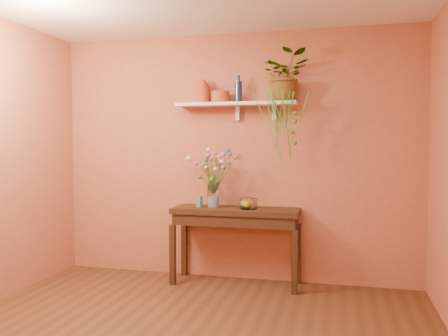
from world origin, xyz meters
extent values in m
cube|color=#BB6643|center=(0.00, 2.00, 1.35)|extent=(4.00, 0.04, 2.70)
cube|color=#352212|center=(0.07, 1.76, 0.79)|extent=(1.34, 0.43, 0.06)
cube|color=#352212|center=(0.07, 1.76, 0.70)|extent=(1.29, 0.40, 0.11)
cube|color=#352212|center=(-0.57, 1.58, 0.32)|extent=(0.06, 0.06, 0.64)
cube|color=#352212|center=(0.71, 1.58, 0.32)|extent=(0.06, 0.06, 0.64)
cube|color=#352212|center=(-0.57, 1.95, 0.32)|extent=(0.06, 0.06, 0.64)
cube|color=#352212|center=(0.71, 1.95, 0.32)|extent=(0.06, 0.06, 0.64)
cube|color=white|center=(0.05, 1.87, 1.92)|extent=(1.30, 0.24, 0.04)
cube|color=white|center=(0.05, 1.97, 1.83)|extent=(0.04, 0.05, 0.15)
cube|color=white|center=(0.45, 1.97, 1.83)|extent=(0.04, 0.05, 0.15)
cylinder|color=#BE4E29|center=(-0.33, 1.89, 2.03)|extent=(0.16, 0.16, 0.18)
sphere|color=#BE4E29|center=(-0.33, 1.89, 2.13)|extent=(0.12, 0.12, 0.12)
cylinder|color=#BE4E29|center=(-0.11, 1.85, 2.00)|extent=(0.25, 0.25, 0.12)
cylinder|color=#142344|center=(0.08, 1.87, 2.05)|extent=(0.10, 0.10, 0.22)
cylinder|color=#142344|center=(0.08, 1.87, 2.19)|extent=(0.04, 0.04, 0.07)
imported|color=#387B1E|center=(0.58, 1.87, 2.20)|extent=(0.54, 0.49, 0.52)
cylinder|color=#387B1E|center=(0.66, 1.73, 1.85)|extent=(0.05, 0.07, 0.33)
cylinder|color=green|center=(0.75, 1.72, 1.77)|extent=(0.17, 0.07, 0.51)
cylinder|color=green|center=(0.55, 1.70, 1.82)|extent=(0.07, 0.08, 0.39)
cylinder|color=#387B1E|center=(0.50, 1.70, 1.82)|extent=(0.04, 0.07, 0.40)
cylinder|color=green|center=(0.62, 1.66, 1.68)|extent=(0.05, 0.33, 0.68)
cylinder|color=green|center=(0.50, 1.68, 1.80)|extent=(0.10, 0.26, 0.45)
cylinder|color=#387B1E|center=(0.48, 1.72, 1.80)|extent=(0.10, 0.19, 0.45)
cylinder|color=green|center=(0.52, 1.75, 1.82)|extent=(0.20, 0.05, 0.41)
cylinder|color=green|center=(0.47, 1.75, 1.69)|extent=(0.18, 0.05, 0.66)
cylinder|color=#387B1E|center=(0.63, 1.72, 1.85)|extent=(0.06, 0.15, 0.34)
cylinder|color=green|center=(0.49, 1.69, 1.69)|extent=(0.05, 0.19, 0.65)
cylinder|color=green|center=(0.42, 1.69, 1.67)|extent=(0.27, 0.17, 0.69)
cylinder|color=#387B1E|center=(0.53, 1.71, 1.80)|extent=(0.13, 0.06, 0.44)
cylinder|color=green|center=(0.64, 1.76, 1.87)|extent=(0.09, 0.09, 0.31)
cylinder|color=green|center=(0.62, 1.65, 1.69)|extent=(0.08, 0.37, 0.67)
cylinder|color=#387B1E|center=(0.60, 1.72, 1.85)|extent=(0.08, 0.02, 0.33)
sphere|color=#387B1E|center=(0.69, 1.73, 1.72)|extent=(0.05, 0.05, 0.05)
sphere|color=#387B1E|center=(0.69, 1.73, 1.50)|extent=(0.05, 0.05, 0.05)
sphere|color=#387B1E|center=(0.70, 1.67, 1.80)|extent=(0.05, 0.05, 0.05)
sphere|color=#387B1E|center=(0.67, 1.70, 1.62)|extent=(0.05, 0.05, 0.05)
cylinder|color=white|center=(-0.17, 1.77, 0.94)|extent=(0.13, 0.13, 0.26)
cylinder|color=silver|center=(-0.17, 1.77, 0.88)|extent=(0.12, 0.12, 0.13)
cylinder|color=#386B28|center=(-0.17, 1.64, 1.16)|extent=(0.01, 0.27, 0.41)
sphere|color=#579B2E|center=(-0.17, 1.51, 1.36)|extent=(0.03, 0.03, 0.03)
cylinder|color=#386B28|center=(-0.15, 1.73, 1.09)|extent=(0.05, 0.10, 0.28)
sphere|color=silver|center=(-0.13, 1.68, 1.23)|extent=(0.04, 0.04, 0.04)
cylinder|color=#386B28|center=(-0.10, 1.68, 1.17)|extent=(0.15, 0.19, 0.44)
sphere|color=#D842B9|center=(-0.02, 1.59, 1.39)|extent=(0.06, 0.06, 0.06)
cylinder|color=#386B28|center=(-0.11, 1.69, 1.13)|extent=(0.14, 0.17, 0.36)
sphere|color=silver|center=(-0.04, 1.61, 1.31)|extent=(0.05, 0.05, 0.05)
cylinder|color=#386B28|center=(-0.11, 1.75, 1.10)|extent=(0.13, 0.05, 0.29)
sphere|color=#D842B9|center=(-0.05, 1.73, 1.25)|extent=(0.05, 0.05, 0.05)
cylinder|color=#386B28|center=(-0.07, 1.72, 1.17)|extent=(0.21, 0.11, 0.43)
sphere|color=#579B2E|center=(0.03, 1.68, 1.39)|extent=(0.05, 0.05, 0.05)
cylinder|color=#386B28|center=(-0.09, 1.77, 1.13)|extent=(0.18, 0.02, 0.35)
sphere|color=#D842B9|center=(-0.01, 1.76, 1.31)|extent=(0.04, 0.04, 0.04)
cylinder|color=#386B28|center=(-0.05, 1.78, 1.15)|extent=(0.25, 0.02, 0.39)
sphere|color=#387B1E|center=(0.07, 1.79, 1.35)|extent=(0.03, 0.03, 0.03)
cylinder|color=#386B28|center=(-0.09, 1.81, 1.13)|extent=(0.18, 0.09, 0.34)
sphere|color=silver|center=(0.00, 1.85, 1.30)|extent=(0.03, 0.03, 0.03)
cylinder|color=#386B28|center=(-0.11, 1.82, 1.19)|extent=(0.14, 0.11, 0.47)
sphere|color=#3A4FA3|center=(-0.04, 1.88, 1.42)|extent=(0.05, 0.05, 0.05)
cylinder|color=#386B28|center=(-0.14, 1.80, 1.13)|extent=(0.07, 0.07, 0.35)
sphere|color=#579B2E|center=(-0.12, 1.83, 1.31)|extent=(0.06, 0.06, 0.06)
cylinder|color=#386B28|center=(-0.16, 1.82, 1.16)|extent=(0.04, 0.10, 0.40)
sphere|color=silver|center=(-0.14, 1.86, 1.35)|extent=(0.03, 0.03, 0.03)
cylinder|color=#386B28|center=(-0.18, 1.81, 1.18)|extent=(0.01, 0.09, 0.44)
sphere|color=#D842B9|center=(-0.18, 1.86, 1.40)|extent=(0.04, 0.04, 0.04)
cylinder|color=#386B28|center=(-0.21, 1.86, 1.16)|extent=(0.07, 0.19, 0.40)
sphere|color=silver|center=(-0.24, 1.95, 1.35)|extent=(0.03, 0.03, 0.03)
cylinder|color=#386B28|center=(-0.21, 1.85, 1.14)|extent=(0.07, 0.16, 0.38)
sphere|color=#D842B9|center=(-0.24, 1.92, 1.33)|extent=(0.04, 0.04, 0.04)
cylinder|color=#386B28|center=(-0.23, 1.84, 1.09)|extent=(0.12, 0.14, 0.27)
sphere|color=#579B2E|center=(-0.29, 1.91, 1.22)|extent=(0.04, 0.04, 0.04)
cylinder|color=#386B28|center=(-0.28, 1.81, 1.12)|extent=(0.22, 0.08, 0.33)
sphere|color=#D842B9|center=(-0.39, 1.84, 1.28)|extent=(0.04, 0.04, 0.04)
cylinder|color=#386B28|center=(-0.22, 1.79, 1.10)|extent=(0.09, 0.03, 0.29)
sphere|color=#387B1E|center=(-0.26, 1.80, 1.25)|extent=(0.05, 0.05, 0.05)
cylinder|color=#386B28|center=(-0.32, 1.78, 1.15)|extent=(0.29, 0.03, 0.38)
sphere|color=silver|center=(-0.46, 1.79, 1.33)|extent=(0.06, 0.06, 0.06)
cylinder|color=#386B28|center=(-0.21, 1.75, 1.14)|extent=(0.07, 0.05, 0.37)
sphere|color=#3A4FA3|center=(-0.24, 1.73, 1.33)|extent=(0.05, 0.05, 0.05)
cylinder|color=#386B28|center=(-0.22, 1.74, 1.11)|extent=(0.10, 0.07, 0.32)
sphere|color=#579B2E|center=(-0.27, 1.71, 1.27)|extent=(0.05, 0.05, 0.05)
cylinder|color=#386B28|center=(-0.21, 1.74, 1.10)|extent=(0.07, 0.07, 0.29)
sphere|color=silver|center=(-0.24, 1.71, 1.25)|extent=(0.04, 0.04, 0.04)
cylinder|color=#386B28|center=(-0.19, 1.73, 1.17)|extent=(0.03, 0.09, 0.42)
sphere|color=#D842B9|center=(-0.20, 1.69, 1.37)|extent=(0.05, 0.05, 0.05)
cylinder|color=#386B28|center=(-0.18, 1.70, 1.20)|extent=(0.02, 0.14, 0.48)
sphere|color=silver|center=(-0.19, 1.64, 1.44)|extent=(0.04, 0.04, 0.04)
sphere|color=#387B1E|center=(-0.21, 1.83, 1.03)|extent=(0.04, 0.04, 0.04)
sphere|color=#387B1E|center=(-0.18, 1.72, 1.13)|extent=(0.04, 0.04, 0.04)
sphere|color=#387B1E|center=(-0.15, 1.62, 1.12)|extent=(0.04, 0.04, 0.04)
sphere|color=#387B1E|center=(-0.17, 1.71, 1.14)|extent=(0.04, 0.04, 0.04)
sphere|color=#387B1E|center=(-0.32, 1.76, 1.14)|extent=(0.04, 0.04, 0.04)
sphere|color=#387B1E|center=(-0.17, 1.85, 1.12)|extent=(0.04, 0.04, 0.04)
cylinder|color=white|center=(0.21, 1.75, 0.87)|extent=(0.18, 0.18, 0.11)
cylinder|color=white|center=(0.21, 1.75, 0.82)|extent=(0.18, 0.18, 0.01)
sphere|color=yellow|center=(0.20, 1.77, 0.86)|extent=(0.09, 0.09, 0.09)
cube|color=#346C85|center=(-0.33, 1.75, 0.87)|extent=(0.07, 0.06, 0.12)
camera|label=1|loc=(1.15, -3.01, 1.50)|focal=37.34mm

